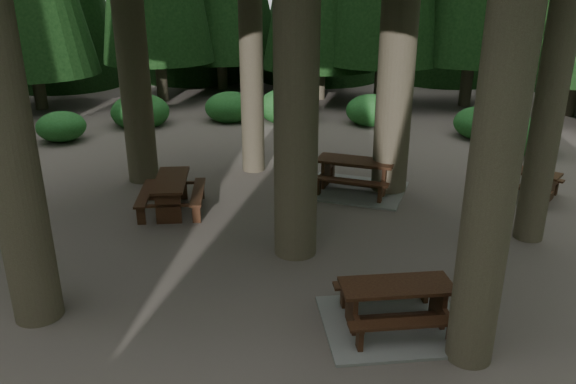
% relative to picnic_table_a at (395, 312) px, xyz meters
% --- Properties ---
extents(ground, '(80.00, 80.00, 0.00)m').
position_rel_picnic_table_a_xyz_m(ground, '(-2.89, 1.97, -0.25)').
color(ground, '#544B44').
rests_on(ground, ground).
extents(picnic_table_a, '(2.73, 2.49, 0.76)m').
position_rel_picnic_table_a_xyz_m(picnic_table_a, '(0.00, 0.00, 0.00)').
color(picnic_table_a, gray).
rests_on(picnic_table_a, ground).
extents(picnic_table_b, '(1.98, 2.21, 0.80)m').
position_rel_picnic_table_a_xyz_m(picnic_table_b, '(-5.40, 3.59, 0.28)').
color(picnic_table_b, black).
rests_on(picnic_table_b, ground).
extents(picnic_table_c, '(2.72, 2.33, 0.85)m').
position_rel_picnic_table_a_xyz_m(picnic_table_c, '(-1.34, 5.90, 0.04)').
color(picnic_table_c, gray).
rests_on(picnic_table_c, ground).
extents(picnic_table_d, '(1.94, 1.80, 0.67)m').
position_rel_picnic_table_a_xyz_m(picnic_table_d, '(2.91, 6.59, 0.19)').
color(picnic_table_d, black).
rests_on(picnic_table_d, ground).
extents(shrub_ring, '(23.86, 24.64, 1.49)m').
position_rel_picnic_table_a_xyz_m(shrub_ring, '(-2.19, 2.72, 0.15)').
color(shrub_ring, '#226322').
rests_on(shrub_ring, ground).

